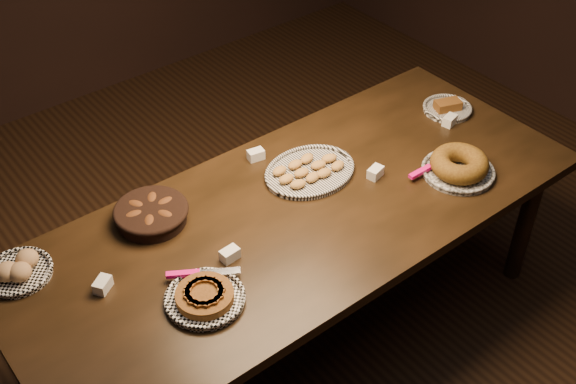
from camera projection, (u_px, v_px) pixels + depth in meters
ground at (298, 331)px, 3.36m from camera, size 5.00×5.00×0.00m
buffet_table at (299, 224)px, 2.93m from camera, size 2.40×1.00×0.75m
apple_tart_plate at (205, 297)px, 2.50m from camera, size 0.32×0.32×0.06m
madeleine_platter at (309, 171)px, 3.04m from camera, size 0.40×0.33×0.05m
bundt_cake_plate at (459, 166)px, 3.03m from camera, size 0.36×0.31×0.10m
croissant_basket at (151, 213)px, 2.80m from camera, size 0.33×0.33×0.07m
bread_roll_plate at (18, 270)px, 2.58m from camera, size 0.25×0.25×0.08m
loaf_plate at (447, 108)px, 3.42m from camera, size 0.23×0.23×0.06m
tent_cards at (293, 191)px, 2.93m from camera, size 1.82×0.49×0.04m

